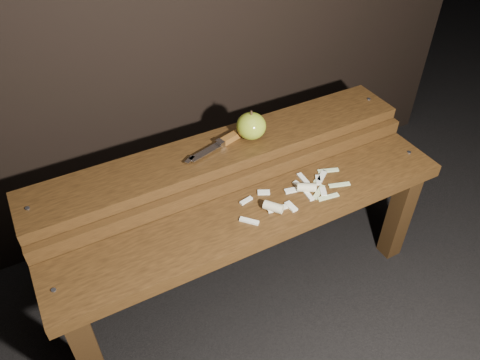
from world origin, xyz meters
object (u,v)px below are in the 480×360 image
bench_front_tier (260,230)px  knife (227,140)px  bench_rear_tier (224,169)px  apple (251,126)px

bench_front_tier → knife: bearing=85.4°
bench_front_tier → bench_rear_tier: size_ratio=1.00×
bench_rear_tier → apple: 0.16m
bench_front_tier → knife: knife is taller
apple → knife: size_ratio=0.40×
bench_front_tier → apple: apple is taller
bench_front_tier → bench_rear_tier: bench_rear_tier is taller
apple → bench_front_tier: bearing=-112.9°
knife → bench_rear_tier: bearing=-143.9°
bench_front_tier → knife: (0.02, 0.24, 0.16)m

